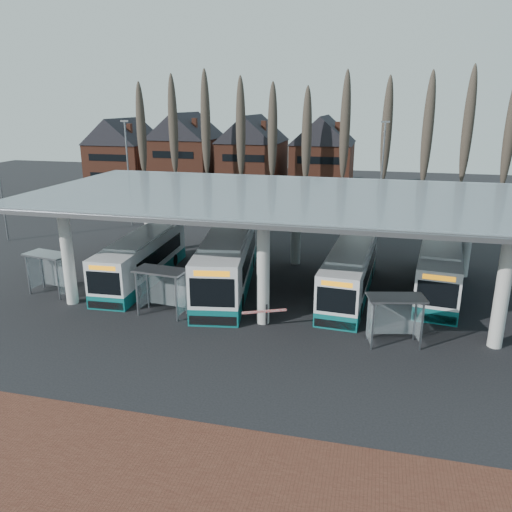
% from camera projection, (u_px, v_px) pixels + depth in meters
% --- Properties ---
extents(ground, '(140.00, 140.00, 0.00)m').
position_uv_depth(ground, '(252.00, 342.00, 25.61)').
color(ground, black).
rests_on(ground, ground).
extents(station_canopy, '(32.00, 16.00, 6.34)m').
position_uv_depth(station_canopy, '(283.00, 204.00, 31.36)').
color(station_canopy, silver).
rests_on(station_canopy, ground).
extents(poplar_row, '(45.10, 1.10, 14.50)m').
position_uv_depth(poplar_row, '(327.00, 132.00, 53.65)').
color(poplar_row, '#473D33').
rests_on(poplar_row, ground).
extents(townhouse_row, '(36.80, 10.30, 12.25)m').
position_uv_depth(townhouse_row, '(219.00, 147.00, 68.27)').
color(townhouse_row, brown).
rests_on(townhouse_row, ground).
extents(lamp_post_a, '(0.80, 0.16, 10.17)m').
position_uv_depth(lamp_post_a, '(128.00, 172.00, 48.54)').
color(lamp_post_a, slate).
rests_on(lamp_post_a, ground).
extents(lamp_post_b, '(0.80, 0.16, 10.17)m').
position_uv_depth(lamp_post_b, '(382.00, 174.00, 46.80)').
color(lamp_post_b, slate).
rests_on(lamp_post_b, ground).
extents(bus_0, '(2.99, 11.32, 3.11)m').
position_uv_depth(bus_0, '(143.00, 259.00, 34.38)').
color(bus_0, white).
rests_on(bus_0, ground).
extents(bus_1, '(4.89, 13.38, 3.64)m').
position_uv_depth(bus_1, '(228.00, 261.00, 33.13)').
color(bus_1, white).
rests_on(bus_1, ground).
extents(bus_2, '(3.16, 11.31, 3.10)m').
position_uv_depth(bus_2, '(350.00, 272.00, 31.69)').
color(bus_2, white).
rests_on(bus_2, ground).
extents(bus_3, '(3.82, 11.69, 3.19)m').
position_uv_depth(bus_3, '(439.00, 267.00, 32.47)').
color(bus_3, white).
rests_on(bus_3, ground).
extents(shelter_0, '(3.11, 1.92, 2.70)m').
position_uv_depth(shelter_0, '(50.00, 264.00, 31.64)').
color(shelter_0, gray).
rests_on(shelter_0, ground).
extents(shelter_1, '(3.08, 1.76, 2.74)m').
position_uv_depth(shelter_1, '(162.00, 281.00, 28.55)').
color(shelter_1, gray).
rests_on(shelter_1, ground).
extents(shelter_2, '(3.05, 2.00, 2.60)m').
position_uv_depth(shelter_2, '(395.00, 309.00, 24.95)').
color(shelter_2, gray).
rests_on(shelter_2, ground).
extents(barrier, '(2.26, 1.15, 1.22)m').
position_uv_depth(barrier, '(265.00, 312.00, 26.92)').
color(barrier, black).
rests_on(barrier, ground).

